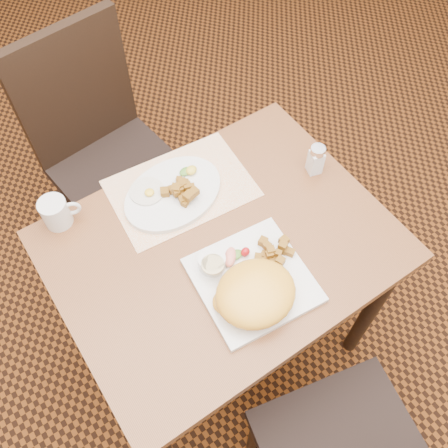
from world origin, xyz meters
TOP-DOWN VIEW (x-y plane):
  - ground at (0.00, 0.00)m, footprint 8.00×8.00m
  - table at (0.00, 0.00)m, footprint 0.90×0.70m
  - chair_far at (-0.06, 0.69)m, footprint 0.47×0.48m
  - placemat at (0.00, 0.22)m, footprint 0.42×0.31m
  - plate_square at (0.00, -0.14)m, footprint 0.31×0.31m
  - plate_oval at (-0.03, 0.21)m, footprint 0.34×0.27m
  - hollandaise_mound at (-0.03, -0.19)m, footprint 0.21×0.18m
  - ramekin at (-0.07, -0.05)m, footprint 0.07×0.08m
  - garnish_sq at (-0.00, -0.06)m, footprint 0.09×0.06m
  - fried_egg at (-0.09, 0.25)m, footprint 0.10×0.10m
  - garnish_ov at (0.05, 0.25)m, footprint 0.06×0.05m
  - salt_shaker at (0.37, 0.06)m, footprint 0.05×0.05m
  - coffee_mug at (-0.33, 0.31)m, footprint 0.11×0.08m
  - home_fries_sq at (0.09, -0.11)m, footprint 0.10×0.11m
  - home_fries_ov at (-0.01, 0.19)m, footprint 0.09×0.10m

SIDE VIEW (x-z plane):
  - ground at x=0.00m, z-range 0.00..0.00m
  - chair_far at x=-0.06m, z-range 0.05..1.02m
  - table at x=0.00m, z-range 0.27..1.02m
  - placemat at x=0.00m, z-range 0.75..0.75m
  - plate_square at x=0.00m, z-range 0.75..0.77m
  - plate_oval at x=-0.03m, z-range 0.75..0.77m
  - fried_egg at x=-0.09m, z-range 0.76..0.78m
  - garnish_sq at x=0.00m, z-range 0.76..0.79m
  - garnish_ov at x=0.05m, z-range 0.77..0.79m
  - home_fries_sq at x=0.09m, z-range 0.76..0.80m
  - home_fries_ov at x=-0.01m, z-range 0.77..0.81m
  - ramekin at x=-0.07m, z-range 0.77..0.81m
  - coffee_mug at x=-0.33m, z-range 0.75..0.84m
  - hollandaise_mound at x=-0.03m, z-range 0.76..0.84m
  - salt_shaker at x=0.37m, z-range 0.75..0.85m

